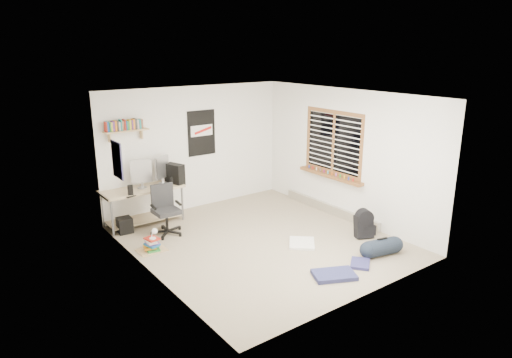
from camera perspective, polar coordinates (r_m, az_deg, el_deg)
floor at (r=7.95m, az=0.69°, el=-7.83°), size 4.00×4.50×0.01m
ceiling at (r=7.30m, az=0.75°, el=10.48°), size 4.00×4.50×0.01m
back_wall at (r=9.37m, az=-7.63°, el=3.85°), size 4.00×0.01×2.50m
left_wall at (r=6.57m, az=-13.40°, el=-1.82°), size 0.01×4.50×2.50m
right_wall at (r=8.85m, az=11.16°, el=2.94°), size 0.01×4.50×2.50m
desk at (r=8.86m, az=-13.94°, el=-3.18°), size 1.63×1.13×0.68m
monitor_left at (r=8.67m, az=-14.11°, el=0.05°), size 0.40×0.22×0.42m
monitor_right at (r=8.87m, az=-11.61°, el=0.56°), size 0.38×0.28×0.42m
pc_tower at (r=8.89m, az=-10.13°, el=0.60°), size 0.30×0.42×0.40m
keyboard at (r=8.43m, az=-14.99°, el=-1.92°), size 0.37×0.21×0.02m
speaker_left at (r=8.39m, az=-15.42°, el=-1.42°), size 0.13×0.13×0.19m
speaker_right at (r=8.87m, az=-10.45°, el=-0.21°), size 0.10×0.10×0.17m
office_chair at (r=8.23m, az=-11.18°, el=-3.59°), size 0.65×0.65×0.90m
wall_shelf at (r=8.58m, az=-15.92°, el=5.84°), size 0.80×0.22×0.24m
poster_back_wall at (r=9.37m, az=-6.81°, el=5.74°), size 0.62×0.03×0.92m
poster_left_wall at (r=7.59m, az=-16.98°, el=2.30°), size 0.02×0.42×0.60m
window at (r=8.96m, az=9.58°, el=4.50°), size 0.10×1.50×1.26m
baseboard_heater at (r=9.33m, az=9.22°, el=-3.69°), size 0.08×2.50×0.18m
backpack at (r=8.26m, az=13.30°, el=-5.78°), size 0.38×0.34×0.40m
duffel_bag at (r=7.67m, az=15.42°, el=-8.19°), size 0.33×0.33×0.54m
tshirt at (r=7.87m, az=5.75°, el=-7.99°), size 0.64×0.65×0.04m
jeans_a at (r=6.89m, az=9.74°, el=-11.73°), size 0.71×0.61×0.07m
jeans_b at (r=7.31m, az=12.89°, el=-10.26°), size 0.47×0.45×0.05m
book_stack at (r=7.75m, az=-12.96°, el=-7.69°), size 0.52×0.45×0.31m
desk_lamp at (r=7.65m, az=-12.87°, el=-6.13°), size 0.13×0.19×0.18m
subwoofer at (r=8.59m, az=-16.09°, el=-5.56°), size 0.26×0.26×0.28m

